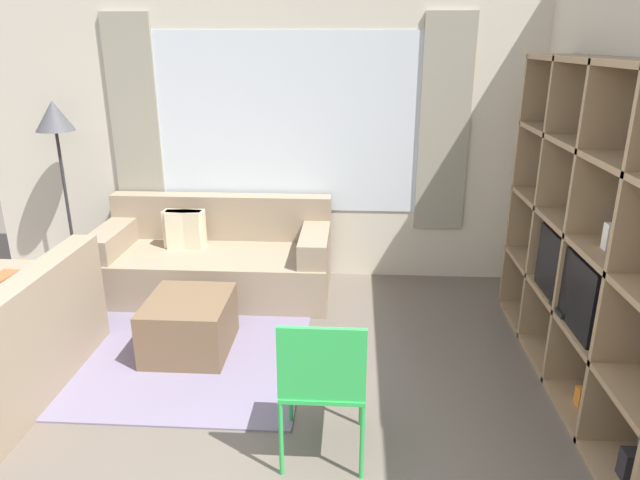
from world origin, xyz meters
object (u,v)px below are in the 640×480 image
Objects in this scene: couch_main at (215,260)px; ottoman at (189,325)px; shelving_unit at (597,240)px; folding_chair at (323,377)px; floor_lamp at (56,128)px.

couch_main is 3.10× the size of ottoman.
shelving_unit is 1.89m from folding_chair.
couch_main is 1.22× the size of floor_lamp.
folding_chair is (1.09, -2.17, 0.22)m from couch_main.
floor_lamp is at bearing 139.25° from ottoman.
floor_lamp is at bearing -43.36° from folding_chair.
folding_chair is at bearing -46.67° from ottoman.
floor_lamp is 1.94× the size of folding_chair.
floor_lamp reaches higher than folding_chair.
couch_main is 2.36× the size of folding_chair.
ottoman is 1.54m from folding_chair.
folding_chair is (2.49, -2.35, -0.92)m from floor_lamp.
couch_main is (-2.72, 1.34, -0.72)m from shelving_unit.
shelving_unit is 2.79m from ottoman.
shelving_unit is 1.48× the size of floor_lamp.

